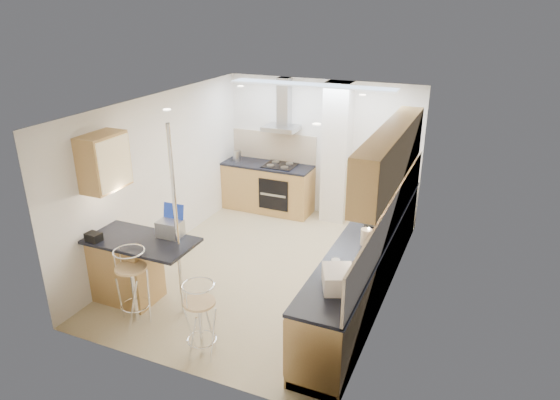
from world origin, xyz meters
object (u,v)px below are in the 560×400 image
at_px(microwave, 382,208).
at_px(bar_stool_end, 200,320).
at_px(laptop, 170,229).
at_px(bar_stool_near, 133,286).
at_px(bread_bin, 338,279).

relative_size(microwave, bar_stool_end, 0.65).
distance_m(laptop, bar_stool_near, 0.84).
relative_size(laptop, bar_stool_end, 0.33).
distance_m(laptop, bar_stool_end, 1.40).
height_order(microwave, laptop, microwave).
xyz_separation_m(microwave, bar_stool_end, (-1.42, -2.50, -0.62)).
relative_size(microwave, bread_bin, 1.50).
bearing_deg(bread_bin, bar_stool_end, 178.26).
bearing_deg(bar_stool_end, laptop, 97.26).
relative_size(laptop, bar_stool_near, 0.31).
height_order(laptop, bread_bin, laptop).
bearing_deg(bread_bin, laptop, 149.52).
xyz_separation_m(laptop, bar_stool_end, (0.94, -0.85, -0.58)).
distance_m(bar_stool_end, bread_bin, 1.60).
xyz_separation_m(bar_stool_end, bread_bin, (1.40, 0.54, 0.56)).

